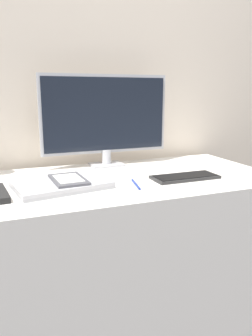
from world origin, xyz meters
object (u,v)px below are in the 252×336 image
ereader (68,179)px  pen (136,184)px  monitor (106,117)px  laptop (61,184)px  keyboard (185,177)px

ereader → pen: ereader is taller
monitor → ereader: 0.44m
laptop → pen: (0.27, -0.08, -0.01)m
monitor → keyboard: monitor is taller
ereader → pen: bearing=-16.7°
monitor → keyboard: size_ratio=2.22×
laptop → keyboard: bearing=-6.7°
keyboard → pen: 0.23m
monitor → laptop: monitor is taller
laptop → ereader: size_ratio=1.87×
monitor → pen: 0.44m
ereader → laptop: bearing=167.9°
keyboard → pen: (-0.23, -0.02, -0.00)m
monitor → pen: monitor is taller
monitor → laptop: 0.46m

